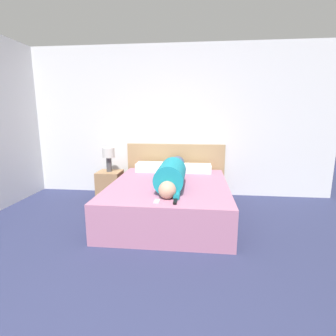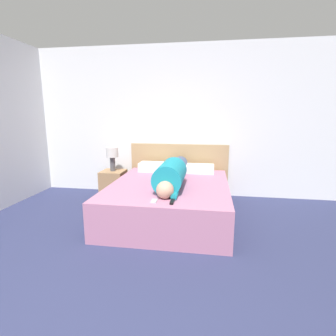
# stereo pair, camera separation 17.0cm
# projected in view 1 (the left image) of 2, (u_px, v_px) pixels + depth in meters

# --- Properties ---
(wall_back) EXTENTS (5.88, 0.06, 2.60)m
(wall_back) POSITION_uv_depth(u_px,v_px,m) (163.00, 122.00, 4.64)
(wall_back) COLOR white
(wall_back) RESTS_ON ground_plane
(bed) EXTENTS (1.62, 1.97, 0.48)m
(bed) POSITION_uv_depth(u_px,v_px,m) (169.00, 200.00, 3.72)
(bed) COLOR #B2708E
(bed) RESTS_ON ground_plane
(headboard) EXTENTS (1.74, 0.04, 0.91)m
(headboard) POSITION_uv_depth(u_px,v_px,m) (175.00, 169.00, 4.72)
(headboard) COLOR tan
(headboard) RESTS_ON ground_plane
(nightstand) EXTENTS (0.40, 0.40, 0.46)m
(nightstand) POSITION_uv_depth(u_px,v_px,m) (110.00, 184.00, 4.59)
(nightstand) COLOR #A37A51
(nightstand) RESTS_ON ground_plane
(table_lamp) EXTENTS (0.21, 0.21, 0.42)m
(table_lamp) POSITION_uv_depth(u_px,v_px,m) (109.00, 155.00, 4.49)
(table_lamp) COLOR #4C4C51
(table_lamp) RESTS_ON nightstand
(person_lying) EXTENTS (0.36, 1.71, 0.36)m
(person_lying) POSITION_uv_depth(u_px,v_px,m) (172.00, 173.00, 3.60)
(person_lying) COLOR tan
(person_lying) RESTS_ON bed
(pillow_near_headboard) EXTENTS (0.61, 0.31, 0.14)m
(pillow_near_headboard) POSITION_uv_depth(u_px,v_px,m) (155.00, 167.00, 4.45)
(pillow_near_headboard) COLOR white
(pillow_near_headboard) RESTS_ON bed
(pillow_second) EXTENTS (0.58, 0.31, 0.13)m
(pillow_second) POSITION_uv_depth(u_px,v_px,m) (194.00, 168.00, 4.38)
(pillow_second) COLOR white
(pillow_second) RESTS_ON bed
(tv_remote) EXTENTS (0.04, 0.15, 0.02)m
(tv_remote) POSITION_uv_depth(u_px,v_px,m) (175.00, 202.00, 2.87)
(tv_remote) COLOR black
(tv_remote) RESTS_ON bed
(cell_phone) EXTENTS (0.06, 0.13, 0.01)m
(cell_phone) POSITION_uv_depth(u_px,v_px,m) (157.00, 201.00, 2.90)
(cell_phone) COLOR #B2B7BC
(cell_phone) RESTS_ON bed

